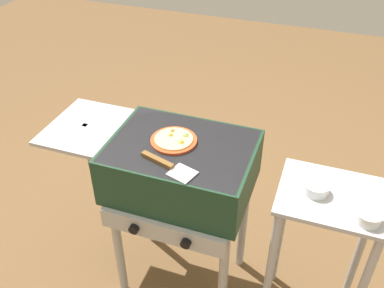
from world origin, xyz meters
TOP-DOWN VIEW (x-y plane):
  - ground_plane at (0.00, 0.00)m, footprint 8.00×8.00m
  - grill at (-0.01, -0.00)m, footprint 0.96×0.53m
  - pizza_cheese at (-0.04, 0.02)m, footprint 0.21×0.21m
  - spatula at (0.00, -0.16)m, footprint 0.27×0.13m
  - prep_table at (0.66, 0.00)m, footprint 0.44×0.36m
  - topping_bowl_near at (0.59, -0.01)m, footprint 0.10×0.10m
  - topping_bowl_far at (0.79, -0.11)m, footprint 0.10×0.10m

SIDE VIEW (x-z plane):
  - ground_plane at x=0.00m, z-range 0.00..0.00m
  - prep_table at x=0.66m, z-range 0.17..0.98m
  - grill at x=-0.01m, z-range 0.31..1.21m
  - topping_bowl_near at x=0.59m, z-range 0.81..0.86m
  - topping_bowl_far at x=0.79m, z-range 0.81..0.86m
  - spatula at x=0.00m, z-range 0.90..0.92m
  - pizza_cheese at x=-0.04m, z-range 0.89..0.93m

